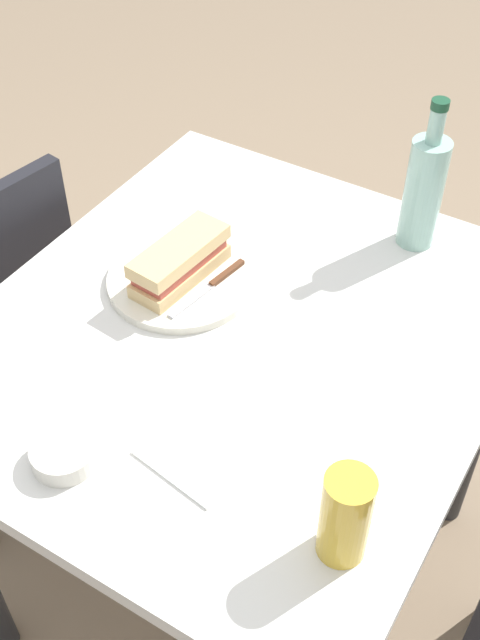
# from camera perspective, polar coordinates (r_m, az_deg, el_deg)

# --- Properties ---
(ground_plane) EXTENTS (8.00, 8.00, 0.00)m
(ground_plane) POSITION_cam_1_polar(r_m,az_deg,el_deg) (1.89, -0.00, -17.44)
(ground_plane) COLOR #8C755B
(dining_table) EXTENTS (0.91, 0.80, 0.77)m
(dining_table) POSITION_cam_1_polar(r_m,az_deg,el_deg) (1.37, -0.00, -4.85)
(dining_table) COLOR silver
(dining_table) RESTS_ON ground
(plate_near) EXTENTS (0.25, 0.25, 0.01)m
(plate_near) POSITION_cam_1_polar(r_m,az_deg,el_deg) (1.34, -4.22, 2.86)
(plate_near) COLOR silver
(plate_near) RESTS_ON dining_table
(baguette_sandwich_near) EXTENTS (0.19, 0.09, 0.07)m
(baguette_sandwich_near) POSITION_cam_1_polar(r_m,az_deg,el_deg) (1.32, -4.31, 4.22)
(baguette_sandwich_near) COLOR #DBB77A
(baguette_sandwich_near) RESTS_ON plate_near
(knife_near) EXTENTS (0.18, 0.04, 0.01)m
(knife_near) POSITION_cam_1_polar(r_m,az_deg,el_deg) (1.32, -2.04, 2.50)
(knife_near) COLOR silver
(knife_near) RESTS_ON plate_near
(water_bottle) EXTENTS (0.07, 0.07, 0.28)m
(water_bottle) POSITION_cam_1_polar(r_m,az_deg,el_deg) (1.40, 12.96, 9.02)
(water_bottle) COLOR #99C6B7
(water_bottle) RESTS_ON dining_table
(beer_glass) EXTENTS (0.06, 0.06, 0.14)m
(beer_glass) POSITION_cam_1_polar(r_m,az_deg,el_deg) (0.98, 7.51, -13.70)
(beer_glass) COLOR gold
(beer_glass) RESTS_ON dining_table
(olive_bowl) EXTENTS (0.09, 0.09, 0.03)m
(olive_bowl) POSITION_cam_1_polar(r_m,az_deg,el_deg) (1.11, -12.44, -9.31)
(olive_bowl) COLOR silver
(olive_bowl) RESTS_ON dining_table
(paper_napkin) EXTENTS (0.16, 0.16, 0.00)m
(paper_napkin) POSITION_cam_1_polar(r_m,az_deg,el_deg) (1.11, -2.66, -9.06)
(paper_napkin) COLOR white
(paper_napkin) RESTS_ON dining_table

